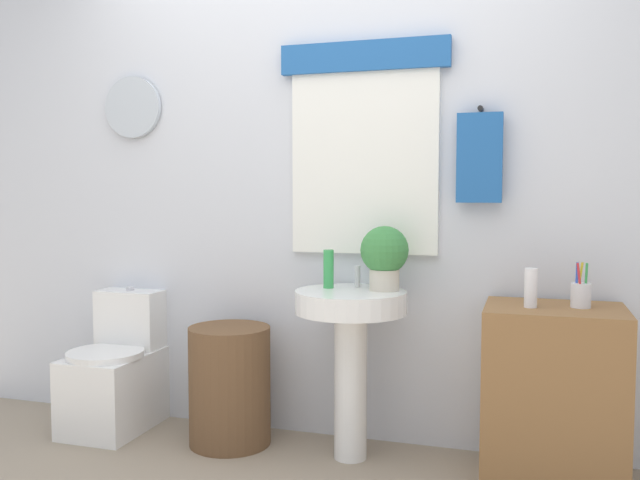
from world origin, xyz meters
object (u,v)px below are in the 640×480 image
object	(u,v)px
lotion_bottle	(531,288)
toilet	(117,375)
toothbrush_cup	(581,294)
pedestal_sink	(351,333)
potted_plant	(384,254)
laundry_hamper	(230,385)
wooden_cabinet	(553,395)
soap_bottle	(329,269)

from	to	relation	value
lotion_bottle	toilet	bearing A→B (deg)	177.99
toilet	toothbrush_cup	distance (m)	2.28
pedestal_sink	potted_plant	size ratio (longest dim) A/B	2.65
laundry_hamper	pedestal_sink	distance (m)	0.67
pedestal_sink	toothbrush_cup	bearing A→B (deg)	1.20
wooden_cabinet	lotion_bottle	size ratio (longest dim) A/B	4.58
laundry_hamper	lotion_bottle	size ratio (longest dim) A/B	3.51
laundry_hamper	toilet	bearing A→B (deg)	177.26
toilet	pedestal_sink	xyz separation A→B (m)	(1.25, -0.03, 0.30)
pedestal_sink	wooden_cabinet	xyz separation A→B (m)	(0.87, 0.00, -0.21)
toilet	toothbrush_cup	world-z (taller)	toothbrush_cup
wooden_cabinet	lotion_bottle	bearing A→B (deg)	-157.80
laundry_hamper	toothbrush_cup	bearing A→B (deg)	0.74
lotion_bottle	soap_bottle	bearing A→B (deg)	174.23
laundry_hamper	pedestal_sink	world-z (taller)	pedestal_sink
pedestal_sink	soap_bottle	size ratio (longest dim) A/B	4.34
toilet	soap_bottle	xyz separation A→B (m)	(1.13, 0.02, 0.59)
soap_bottle	potted_plant	size ratio (longest dim) A/B	0.61
toilet	pedestal_sink	world-z (taller)	pedestal_sink
wooden_cabinet	laundry_hamper	bearing A→B (deg)	180.00
pedestal_sink	soap_bottle	xyz separation A→B (m)	(-0.12, 0.05, 0.28)
toilet	toothbrush_cup	xyz separation A→B (m)	(2.22, -0.01, 0.52)
lotion_bottle	pedestal_sink	bearing A→B (deg)	177.03
pedestal_sink	toothbrush_cup	xyz separation A→B (m)	(0.97, 0.02, 0.22)
toothbrush_cup	lotion_bottle	bearing A→B (deg)	-162.91
wooden_cabinet	toothbrush_cup	xyz separation A→B (m)	(0.10, 0.02, 0.43)
toilet	wooden_cabinet	xyz separation A→B (m)	(2.12, -0.03, 0.10)
laundry_hamper	potted_plant	xyz separation A→B (m)	(0.74, 0.06, 0.65)
laundry_hamper	wooden_cabinet	xyz separation A→B (m)	(1.47, 0.00, 0.09)
laundry_hamper	soap_bottle	distance (m)	0.75
laundry_hamper	lotion_bottle	world-z (taller)	lotion_bottle
toilet	potted_plant	xyz separation A→B (m)	(1.39, 0.03, 0.66)
wooden_cabinet	potted_plant	world-z (taller)	potted_plant
wooden_cabinet	soap_bottle	bearing A→B (deg)	177.11
potted_plant	lotion_bottle	size ratio (longest dim) A/B	1.80
laundry_hamper	toothbrush_cup	xyz separation A→B (m)	(1.57, 0.02, 0.51)
pedestal_sink	potted_plant	world-z (taller)	potted_plant
pedestal_sink	potted_plant	bearing A→B (deg)	23.20
wooden_cabinet	toothbrush_cup	distance (m)	0.44
laundry_hamper	wooden_cabinet	bearing A→B (deg)	0.00
soap_bottle	lotion_bottle	size ratio (longest dim) A/B	1.10
wooden_cabinet	soap_bottle	size ratio (longest dim) A/B	4.18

